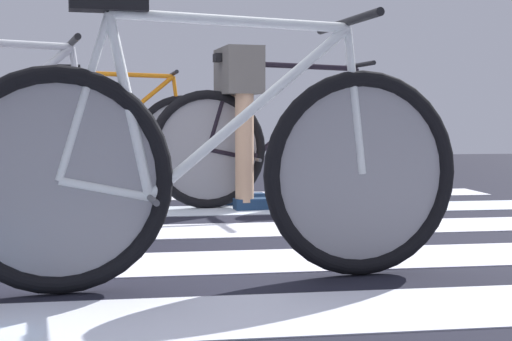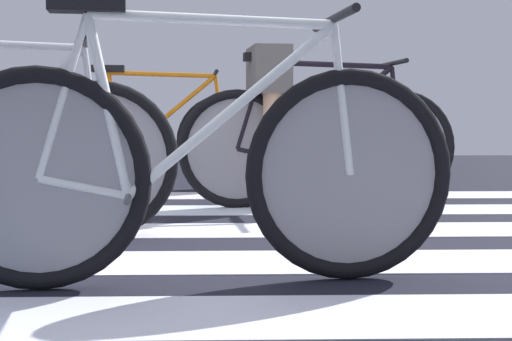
% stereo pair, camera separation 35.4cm
% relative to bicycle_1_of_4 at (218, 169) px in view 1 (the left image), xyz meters
% --- Properties ---
extents(ground, '(18.00, 14.00, 0.02)m').
position_rel_bicycle_1_of_4_xyz_m(ground, '(-0.35, 0.73, -0.40)').
color(ground, black).
extents(crosswalk_markings, '(5.40, 4.26, 0.00)m').
position_rel_bicycle_1_of_4_xyz_m(crosswalk_markings, '(-0.42, 0.74, -0.38)').
color(crosswalk_markings, silver).
rests_on(crosswalk_markings, ground).
extents(bicycle_1_of_4, '(1.73, 0.52, 0.93)m').
position_rel_bicycle_1_of_4_xyz_m(bicycle_1_of_4, '(0.00, 0.00, 0.00)').
color(bicycle_1_of_4, black).
rests_on(bicycle_1_of_4, ground).
extents(bicycle_3_of_4, '(1.73, 0.52, 0.93)m').
position_rel_bicycle_1_of_4_xyz_m(bicycle_3_of_4, '(0.63, 2.04, 0.00)').
color(bicycle_3_of_4, black).
rests_on(bicycle_3_of_4, ground).
extents(cyclist_3_of_4, '(0.36, 0.43, 0.97)m').
position_rel_bicycle_1_of_4_xyz_m(cyclist_3_of_4, '(0.32, 2.00, 0.24)').
color(cyclist_3_of_4, tan).
rests_on(cyclist_3_of_4, ground).
extents(bicycle_4_of_4, '(1.74, 0.52, 0.93)m').
position_rel_bicycle_1_of_4_xyz_m(bicycle_4_of_4, '(-0.49, 3.12, 0.00)').
color(bicycle_4_of_4, black).
rests_on(bicycle_4_of_4, ground).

